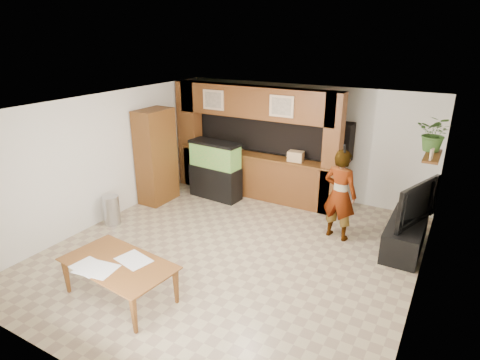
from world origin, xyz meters
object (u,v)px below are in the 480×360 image
Objects in this scene: person at (340,195)px; dining_table at (118,281)px; aquarium at (215,171)px; television at (411,201)px; pantry_cabinet at (156,156)px.

person reaches higher than dining_table.
aquarium is 4.31m from television.
pantry_cabinet reaches higher than television.
pantry_cabinet is at bearing -138.48° from aquarium.
aquarium is (1.06, 0.81, -0.40)m from pantry_cabinet.
television is 5.04m from dining_table.
person is 1.05× the size of dining_table.
television is (5.35, 0.49, -0.14)m from pantry_cabinet.
pantry_cabinet is at bearing 127.41° from dining_table.
dining_table is at bearing -73.26° from aquarium.
person is at bearing 63.23° from dining_table.
dining_table is (-3.41, -3.66, -0.63)m from television.
dining_table is at bearing 67.06° from person.
aquarium is at bearing 0.19° from person.
pantry_cabinet is 3.79m from dining_table.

